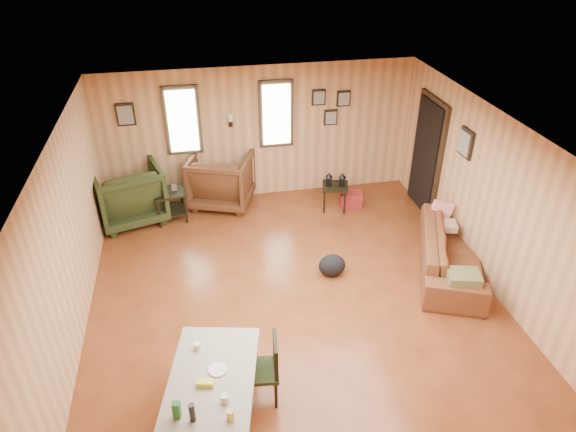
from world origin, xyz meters
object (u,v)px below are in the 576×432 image
Objects in this scene: side_table at (335,184)px; dining_table at (212,383)px; sofa at (453,245)px; recliner_green at (128,191)px; recliner_brown at (222,177)px; end_table at (170,200)px.

side_table is 4.75m from dining_table.
sofa is 2.37m from side_table.
recliner_green is 0.72× the size of dining_table.
dining_table is at bearing 103.84° from recliner_brown.
recliner_brown is at bearing 24.20° from end_table.
sofa is 5.28m from recliner_green.
recliner_green is (-4.71, 2.38, 0.13)m from sofa.
recliner_green reaches higher than side_table.
end_table is at bearing 150.32° from recliner_green.
sofa is at bearing -28.75° from end_table.
sofa reaches higher than side_table.
end_table is at bearing 176.55° from side_table.
recliner_brown is 4.71m from dining_table.
side_table is (3.51, -0.33, -0.07)m from recliner_green.
end_table is 0.44× the size of dining_table.
sofa is at bearing 137.00° from recliner_green.
dining_table reaches higher than side_table.
recliner_brown is at bearing 163.04° from side_table.
end_table is 2.85m from side_table.
end_table is (-0.92, -0.41, -0.15)m from recliner_brown.
end_table is 4.29m from dining_table.
recliner_brown is 2.01m from side_table.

